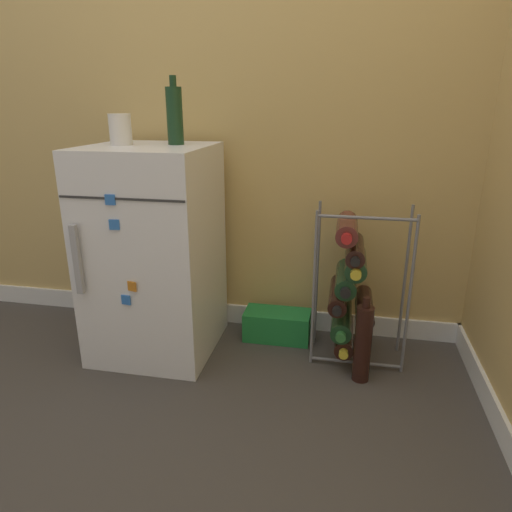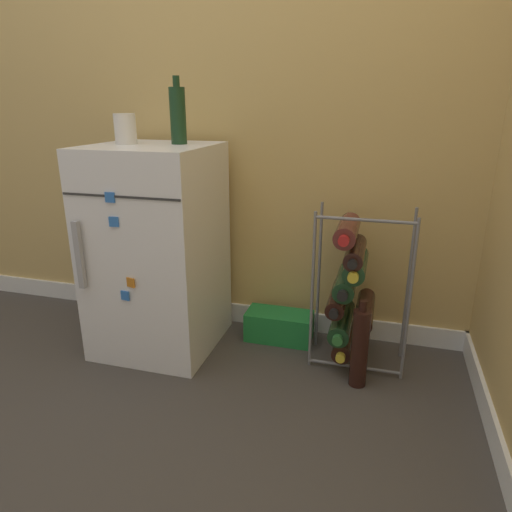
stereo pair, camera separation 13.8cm
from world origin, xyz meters
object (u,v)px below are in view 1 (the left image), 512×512
Objects in this scene: fridge_top_bottle at (175,115)px; loose_bottle_floor at (363,343)px; soda_box at (277,325)px; fridge_top_cup at (120,129)px; wine_rack at (349,286)px; mini_fridge at (155,252)px.

fridge_top_bottle is 0.73× the size of loose_bottle_floor.
fridge_top_bottle is (-0.39, -0.10, 0.89)m from soda_box.
fridge_top_bottle is at bearing 16.47° from fridge_top_cup.
fridge_top_cup is at bearing -175.94° from wine_rack.
mini_fridge reaches higher than wine_rack.
wine_rack is at bearing 4.92° from mini_fridge.
loose_bottle_floor is (0.75, -0.16, -0.80)m from fridge_top_bottle.
soda_box is at bearing 18.04° from mini_fridge.
fridge_top_cup is (-0.89, -0.06, 0.59)m from wine_rack.
soda_box is at bearing 163.07° from wine_rack.
fridge_top_bottle is at bearing 33.75° from mini_fridge.
soda_box is 0.85× the size of loose_bottle_floor.
fridge_top_bottle reaches higher than wine_rack.
fridge_top_bottle is (0.09, 0.06, 0.53)m from mini_fridge.
wine_rack reaches higher than loose_bottle_floor.
mini_fridge is at bearing -2.54° from fridge_top_cup.
mini_fridge is at bearing -175.08° from wine_rack.
mini_fridge is 7.39× the size of fridge_top_cup.
loose_bottle_floor is at bearing -6.10° from fridge_top_cup.
wine_rack reaches higher than soda_box.
fridge_top_cup reaches higher than loose_bottle_floor.
loose_bottle_floor is at bearing -12.02° from fridge_top_bottle.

